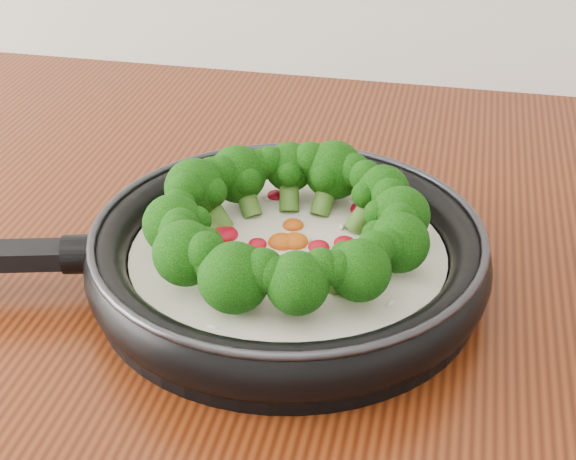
# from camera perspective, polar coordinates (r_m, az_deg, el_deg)

# --- Properties ---
(skillet) EXTENTS (0.51, 0.38, 0.09)m
(skillet) POSITION_cam_1_polar(r_m,az_deg,el_deg) (0.64, -0.28, -1.19)
(skillet) COLOR black
(skillet) RESTS_ON counter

